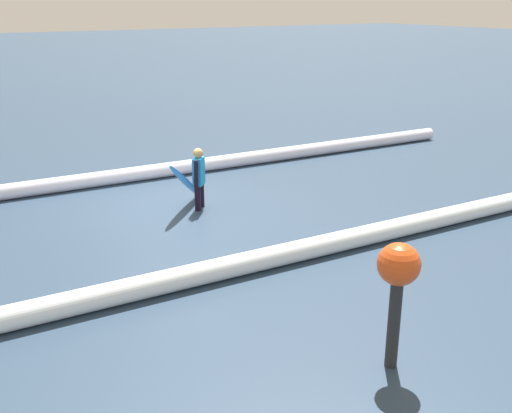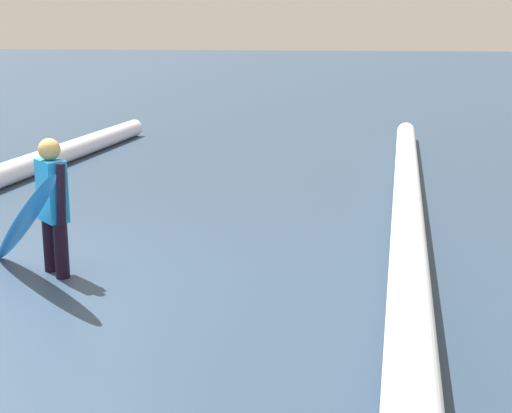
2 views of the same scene
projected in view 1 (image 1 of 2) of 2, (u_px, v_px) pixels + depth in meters
ground_plane at (176, 207)px, 13.75m from camera, size 160.32×160.32×0.00m
surfer at (199, 176)px, 13.44m from camera, size 0.38×0.47×1.40m
surfboard at (186, 182)px, 13.55m from camera, size 1.44×1.45×1.26m
channel_buoy at (398, 274)px, 7.41m from camera, size 0.54×0.54×1.71m
wave_crest_foreground at (233, 161)px, 16.99m from camera, size 14.87×0.96×0.38m
wave_crest_midground at (204, 273)px, 10.02m from camera, size 23.62×1.10×0.38m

